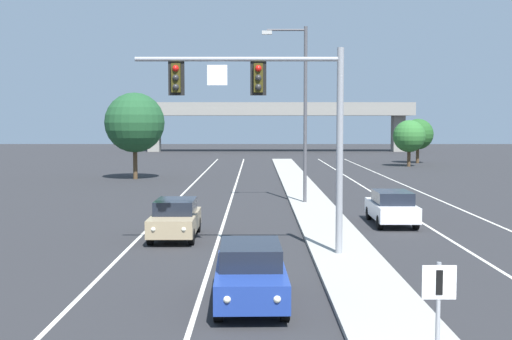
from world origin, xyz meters
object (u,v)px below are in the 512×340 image
(median_sign_post, at_px, (439,305))
(car_receding_white, at_px, (393,207))
(car_oncoming_tan, at_px, (176,218))
(tree_far_left_b, at_px, (136,123))
(tree_far_right_c, at_px, (419,134))
(tree_far_right_a, at_px, (410,136))
(car_oncoming_blue, at_px, (251,273))
(street_lamp_median, at_px, (302,104))
(overhead_signal_mast, at_px, (275,106))

(median_sign_post, xyz_separation_m, car_receding_white, (3.11, 19.34, -0.77))
(car_oncoming_tan, xyz_separation_m, tree_far_left_b, (-6.69, 28.01, 3.85))
(car_oncoming_tan, xyz_separation_m, tree_far_right_c, (21.77, 48.96, 2.48))
(tree_far_right_a, bearing_deg, car_oncoming_blue, -107.04)
(street_lamp_median, height_order, car_oncoming_blue, street_lamp_median)
(car_receding_white, xyz_separation_m, tree_far_right_c, (12.14, 45.37, 2.48))
(overhead_signal_mast, height_order, tree_far_right_c, overhead_signal_mast)
(median_sign_post, height_order, tree_far_left_b, tree_far_left_b)
(car_oncoming_blue, xyz_separation_m, car_oncoming_tan, (-3.18, 9.93, 0.00))
(car_oncoming_tan, relative_size, tree_far_right_c, 0.88)
(car_oncoming_tan, distance_m, tree_far_right_a, 47.52)
(street_lamp_median, relative_size, car_oncoming_blue, 2.22)
(median_sign_post, height_order, street_lamp_median, street_lamp_median)
(median_sign_post, height_order, car_receding_white, median_sign_post)
(overhead_signal_mast, bearing_deg, car_oncoming_blue, -97.29)
(street_lamp_median, distance_m, tree_far_left_b, 21.18)
(overhead_signal_mast, xyz_separation_m, street_lamp_median, (1.97, 14.93, 0.46))
(car_oncoming_tan, bearing_deg, tree_far_left_b, 103.44)
(overhead_signal_mast, relative_size, car_oncoming_tan, 1.62)
(overhead_signal_mast, xyz_separation_m, tree_far_right_a, (15.54, 47.18, -2.13))
(car_receding_white, xyz_separation_m, tree_far_left_b, (-16.32, 24.41, 3.85))
(overhead_signal_mast, relative_size, car_receding_white, 1.62)
(median_sign_post, relative_size, car_oncoming_tan, 0.49)
(car_oncoming_tan, bearing_deg, tree_far_right_c, 66.03)
(overhead_signal_mast, xyz_separation_m, car_oncoming_tan, (-3.95, 3.91, -4.51))
(car_oncoming_blue, bearing_deg, overhead_signal_mast, 82.71)
(car_oncoming_tan, xyz_separation_m, car_receding_white, (9.63, 3.59, 0.00))
(tree_far_right_a, bearing_deg, tree_far_left_b, -149.75)
(overhead_signal_mast, bearing_deg, tree_far_right_c, 71.37)
(median_sign_post, bearing_deg, street_lamp_median, 91.30)
(tree_far_right_c, xyz_separation_m, tree_far_left_b, (-28.46, -20.95, 1.37))
(overhead_signal_mast, height_order, car_receding_white, overhead_signal_mast)
(street_lamp_median, relative_size, tree_far_right_a, 2.04)
(tree_far_left_b, bearing_deg, car_receding_white, -56.24)
(tree_far_right_c, height_order, tree_far_left_b, tree_far_left_b)
(street_lamp_median, xyz_separation_m, tree_far_right_c, (15.86, 37.93, -2.50))
(median_sign_post, distance_m, car_receding_white, 19.60)
(car_oncoming_tan, height_order, tree_far_right_a, tree_far_right_a)
(median_sign_post, distance_m, street_lamp_median, 27.11)
(car_receding_white, bearing_deg, tree_far_right_a, 76.05)
(overhead_signal_mast, bearing_deg, street_lamp_median, 82.49)
(car_oncoming_blue, distance_m, tree_far_right_a, 55.69)
(tree_far_left_b, bearing_deg, street_lamp_median, -53.41)
(overhead_signal_mast, xyz_separation_m, car_receding_white, (5.68, 7.50, -4.51))
(car_oncoming_blue, xyz_separation_m, tree_far_left_b, (-9.87, 37.93, 3.85))
(car_receding_white, height_order, tree_far_right_a, tree_far_right_a)
(overhead_signal_mast, distance_m, tree_far_left_b, 33.65)
(tree_far_left_b, bearing_deg, median_sign_post, -73.20)
(tree_far_left_b, xyz_separation_m, tree_far_right_a, (26.18, 15.27, -1.47))
(car_oncoming_tan, bearing_deg, tree_far_right_a, 65.76)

